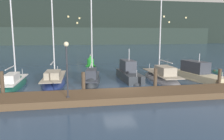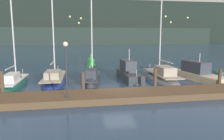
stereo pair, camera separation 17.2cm
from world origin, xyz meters
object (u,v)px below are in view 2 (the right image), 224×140
(motorboat_berth_4, at_px, (129,77))
(channel_buoy, at_px, (91,62))
(motorboat_berth_6, at_px, (199,76))
(sailboat_berth_1, at_px, (15,85))
(sailboat_berth_5, at_px, (162,79))
(sailboat_berth_3, at_px, (92,80))
(sailboat_berth_2, at_px, (54,81))
(rowboat_adrift, at_px, (218,73))
(dock_lamppost, at_px, (66,60))

(motorboat_berth_4, distance_m, channel_buoy, 10.64)
(motorboat_berth_6, height_order, channel_buoy, motorboat_berth_6)
(sailboat_berth_1, bearing_deg, channel_buoy, 55.85)
(motorboat_berth_4, height_order, motorboat_berth_6, motorboat_berth_4)
(motorboat_berth_6, distance_m, channel_buoy, 15.15)
(sailboat_berth_1, relative_size, sailboat_berth_5, 0.88)
(sailboat_berth_5, xyz_separation_m, channel_buoy, (-6.21, 11.01, 0.43))
(sailboat_berth_3, distance_m, sailboat_berth_5, 6.92)
(sailboat_berth_3, xyz_separation_m, motorboat_berth_6, (10.69, -0.96, 0.20))
(channel_buoy, bearing_deg, sailboat_berth_3, -93.81)
(sailboat_berth_2, distance_m, rowboat_adrift, 19.10)
(dock_lamppost, bearing_deg, sailboat_berth_2, 101.82)
(sailboat_berth_1, distance_m, sailboat_berth_3, 6.95)
(sailboat_berth_1, height_order, sailboat_berth_2, sailboat_berth_1)
(sailboat_berth_1, relative_size, rowboat_adrift, 3.66)
(sailboat_berth_3, xyz_separation_m, sailboat_berth_5, (6.90, -0.59, 0.05))
(sailboat_berth_5, distance_m, rowboat_adrift, 9.03)
(sailboat_berth_1, xyz_separation_m, channel_buoy, (7.60, 11.20, 0.48))
(sailboat_berth_1, xyz_separation_m, sailboat_berth_5, (13.80, 0.19, 0.05))
(channel_buoy, height_order, dock_lamppost, dock_lamppost)
(sailboat_berth_3, relative_size, motorboat_berth_4, 1.95)
(sailboat_berth_3, bearing_deg, channel_buoy, 86.19)
(channel_buoy, bearing_deg, sailboat_berth_5, -60.59)
(sailboat_berth_1, relative_size, sailboat_berth_3, 0.93)
(motorboat_berth_4, distance_m, dock_lamppost, 9.46)
(sailboat_berth_5, bearing_deg, sailboat_berth_3, 175.09)
(motorboat_berth_6, height_order, dock_lamppost, dock_lamppost)
(motorboat_berth_4, bearing_deg, channel_buoy, 106.74)
(motorboat_berth_4, relative_size, dock_lamppost, 1.59)
(sailboat_berth_3, height_order, motorboat_berth_6, sailboat_berth_3)
(sailboat_berth_5, distance_m, channel_buoy, 12.65)
(sailboat_berth_2, xyz_separation_m, sailboat_berth_3, (3.57, -0.07, -0.01))
(sailboat_berth_2, height_order, rowboat_adrift, sailboat_berth_2)
(motorboat_berth_6, relative_size, rowboat_adrift, 2.47)
(motorboat_berth_4, bearing_deg, sailboat_berth_5, -14.63)
(sailboat_berth_1, bearing_deg, sailboat_berth_3, 6.47)
(sailboat_berth_1, height_order, motorboat_berth_4, sailboat_berth_1)
(sailboat_berth_3, bearing_deg, dock_lamppost, -107.81)
(rowboat_adrift, bearing_deg, sailboat_berth_3, -170.57)
(sailboat_berth_2, relative_size, rowboat_adrift, 3.58)
(sailboat_berth_1, height_order, channel_buoy, sailboat_berth_1)
(sailboat_berth_1, xyz_separation_m, rowboat_adrift, (22.27, 3.33, -0.13))
(sailboat_berth_5, height_order, rowboat_adrift, sailboat_berth_5)
(sailboat_berth_3, xyz_separation_m, motorboat_berth_4, (3.76, 0.23, 0.20))
(motorboat_berth_4, xyz_separation_m, sailboat_berth_5, (3.14, -0.82, -0.15))
(sailboat_berth_2, xyz_separation_m, rowboat_adrift, (18.94, 2.48, -0.13))
(dock_lamppost, bearing_deg, channel_buoy, 80.56)
(sailboat_berth_1, xyz_separation_m, dock_lamppost, (4.75, -5.91, 2.77))
(sailboat_berth_2, height_order, motorboat_berth_4, sailboat_berth_2)
(motorboat_berth_4, bearing_deg, motorboat_berth_6, -9.75)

